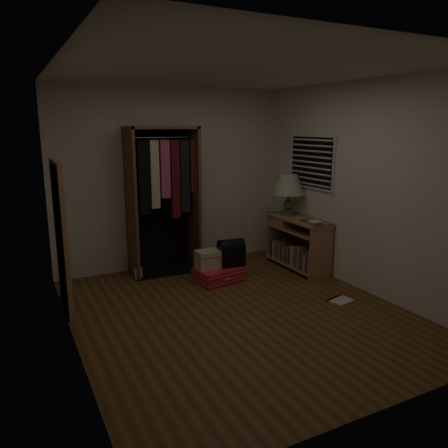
{
  "coord_description": "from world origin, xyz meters",
  "views": [
    {
      "loc": [
        -2.22,
        -4.01,
        2.05
      ],
      "look_at": [
        0.3,
        0.95,
        0.8
      ],
      "focal_mm": 35.0,
      "sensor_mm": 36.0,
      "label": 1
    }
  ],
  "objects": [
    {
      "name": "open_wardrobe",
      "position": [
        -0.21,
        1.77,
        1.21
      ],
      "size": [
        1.02,
        0.5,
        2.05
      ],
      "color": "brown",
      "rests_on": "ground"
    },
    {
      "name": "console_bookshelf",
      "position": [
        1.54,
        1.04,
        0.39
      ],
      "size": [
        0.42,
        1.12,
        0.75
      ],
      "color": "#A0744D",
      "rests_on": "ground"
    },
    {
      "name": "white_jug",
      "position": [
        -0.69,
        1.6,
        0.08
      ],
      "size": [
        0.13,
        0.13,
        0.19
      ],
      "rotation": [
        0.0,
        0.0,
        0.24
      ],
      "color": "silver",
      "rests_on": "ground"
    },
    {
      "name": "black_bag",
      "position": [
        0.45,
        1.02,
        0.38
      ],
      "size": [
        0.36,
        0.25,
        0.37
      ],
      "rotation": [
        0.0,
        0.0,
        -0.09
      ],
      "color": "black",
      "rests_on": "pink_suitcase"
    },
    {
      "name": "floor_book",
      "position": [
        1.24,
        -0.27,
        0.01
      ],
      "size": [
        0.31,
        0.27,
        0.03
      ],
      "rotation": [
        0.0,
        0.0,
        0.24
      ],
      "color": "beige",
      "rests_on": "ground"
    },
    {
      "name": "brass_tray",
      "position": [
        1.54,
        0.77,
        0.76
      ],
      "size": [
        0.25,
        0.25,
        0.01
      ],
      "rotation": [
        0.0,
        0.0,
        0.06
      ],
      "color": "olive",
      "rests_on": "console_bookshelf"
    },
    {
      "name": "train_case",
      "position": [
        0.14,
        1.07,
        0.31
      ],
      "size": [
        0.36,
        0.25,
        0.26
      ],
      "rotation": [
        0.0,
        0.0,
        -0.0
      ],
      "color": "#BBAE8F",
      "rests_on": "pink_suitcase"
    },
    {
      "name": "pink_suitcase",
      "position": [
        0.25,
        1.01,
        0.1
      ],
      "size": [
        0.68,
        0.54,
        0.19
      ],
      "rotation": [
        0.0,
        0.0,
        0.15
      ],
      "color": "red",
      "rests_on": "ground"
    },
    {
      "name": "floor_mirror",
      "position": [
        -1.7,
        1.0,
        0.85
      ],
      "size": [
        0.06,
        0.8,
        1.7
      ],
      "color": "#A77C51",
      "rests_on": "ground"
    },
    {
      "name": "room_walls",
      "position": [
        0.08,
        0.04,
        1.5
      ],
      "size": [
        3.52,
        4.02,
        2.6
      ],
      "color": "beige",
      "rests_on": "ground"
    },
    {
      "name": "ceramic_bowl",
      "position": [
        1.49,
        0.57,
        0.77
      ],
      "size": [
        0.21,
        0.21,
        0.04
      ],
      "primitive_type": "imported",
      "rotation": [
        0.0,
        0.0,
        -0.15
      ],
      "color": "#AACCB1",
      "rests_on": "console_bookshelf"
    },
    {
      "name": "ground",
      "position": [
        0.0,
        0.0,
        0.0
      ],
      "size": [
        4.0,
        4.0,
        0.0
      ],
      "primitive_type": "plane",
      "color": "#533617",
      "rests_on": "ground"
    },
    {
      "name": "table_lamp",
      "position": [
        1.54,
        1.28,
        1.2
      ],
      "size": [
        0.56,
        0.56,
        0.61
      ],
      "rotation": [
        0.0,
        0.0,
        0.16
      ],
      "color": "#48572A",
      "rests_on": "console_bookshelf"
    }
  ]
}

